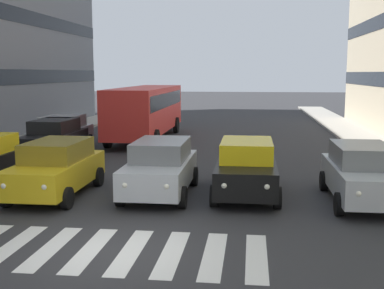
{
  "coord_description": "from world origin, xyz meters",
  "views": [
    {
      "loc": [
        -2.99,
        9.91,
        3.83
      ],
      "look_at": [
        -1.03,
        -6.18,
        1.45
      ],
      "focal_mm": 45.81,
      "sensor_mm": 36.0,
      "label": 1
    }
  ],
  "objects_px": {
    "car_0": "(363,173)",
    "bus_behind_traffic": "(146,107)",
    "car_1": "(246,167)",
    "car_row2_0": "(62,133)",
    "car_2": "(161,167)",
    "car_row2_1": "(54,138)",
    "car_3": "(56,168)"
  },
  "relations": [
    {
      "from": "car_0",
      "to": "bus_behind_traffic",
      "type": "xyz_separation_m",
      "value": [
        9.34,
        -13.1,
        0.97
      ]
    },
    {
      "from": "car_0",
      "to": "car_1",
      "type": "relative_size",
      "value": 1.0
    },
    {
      "from": "car_row2_0",
      "to": "bus_behind_traffic",
      "type": "xyz_separation_m",
      "value": [
        -3.27,
        -4.65,
        0.97
      ]
    },
    {
      "from": "car_1",
      "to": "car_2",
      "type": "bearing_deg",
      "value": 6.07
    },
    {
      "from": "car_0",
      "to": "car_1",
      "type": "xyz_separation_m",
      "value": [
        3.42,
        -0.49,
        0.0
      ]
    },
    {
      "from": "car_0",
      "to": "bus_behind_traffic",
      "type": "bearing_deg",
      "value": -54.51
    },
    {
      "from": "car_row2_0",
      "to": "car_row2_1",
      "type": "height_order",
      "value": "same"
    },
    {
      "from": "car_3",
      "to": "bus_behind_traffic",
      "type": "bearing_deg",
      "value": -90.0
    },
    {
      "from": "car_row2_0",
      "to": "car_1",
      "type": "bearing_deg",
      "value": 139.07
    },
    {
      "from": "car_2",
      "to": "car_row2_1",
      "type": "distance_m",
      "value": 8.81
    },
    {
      "from": "car_3",
      "to": "car_1",
      "type": "bearing_deg",
      "value": -172.69
    },
    {
      "from": "car_3",
      "to": "bus_behind_traffic",
      "type": "height_order",
      "value": "bus_behind_traffic"
    },
    {
      "from": "car_1",
      "to": "car_row2_0",
      "type": "relative_size",
      "value": 1.0
    },
    {
      "from": "car_row2_1",
      "to": "bus_behind_traffic",
      "type": "relative_size",
      "value": 0.42
    },
    {
      "from": "car_3",
      "to": "car_row2_1",
      "type": "xyz_separation_m",
      "value": [
        2.91,
        -6.79,
        0.0
      ]
    },
    {
      "from": "car_0",
      "to": "car_2",
      "type": "height_order",
      "value": "same"
    },
    {
      "from": "car_0",
      "to": "car_1",
      "type": "bearing_deg",
      "value": -8.06
    },
    {
      "from": "car_3",
      "to": "car_row2_1",
      "type": "distance_m",
      "value": 7.39
    },
    {
      "from": "car_3",
      "to": "bus_behind_traffic",
      "type": "xyz_separation_m",
      "value": [
        0.0,
        -13.38,
        0.97
      ]
    },
    {
      "from": "car_0",
      "to": "car_row2_0",
      "type": "relative_size",
      "value": 1.0
    },
    {
      "from": "car_0",
      "to": "car_3",
      "type": "distance_m",
      "value": 9.35
    },
    {
      "from": "car_0",
      "to": "car_3",
      "type": "bearing_deg",
      "value": 1.68
    },
    {
      "from": "car_2",
      "to": "car_3",
      "type": "xyz_separation_m",
      "value": [
        3.23,
        0.47,
        0.0
      ]
    },
    {
      "from": "car_2",
      "to": "car_row2_0",
      "type": "xyz_separation_m",
      "value": [
        6.51,
        -8.25,
        0.0
      ]
    },
    {
      "from": "car_0",
      "to": "car_3",
      "type": "relative_size",
      "value": 1.0
    },
    {
      "from": "car_row2_1",
      "to": "car_row2_0",
      "type": "bearing_deg",
      "value": -79.23
    },
    {
      "from": "car_row2_1",
      "to": "bus_behind_traffic",
      "type": "distance_m",
      "value": 7.26
    },
    {
      "from": "car_row2_0",
      "to": "bus_behind_traffic",
      "type": "relative_size",
      "value": 0.42
    },
    {
      "from": "car_2",
      "to": "car_row2_0",
      "type": "relative_size",
      "value": 1.0
    },
    {
      "from": "car_1",
      "to": "car_row2_0",
      "type": "height_order",
      "value": "same"
    },
    {
      "from": "car_1",
      "to": "bus_behind_traffic",
      "type": "distance_m",
      "value": 13.97
    },
    {
      "from": "car_3",
      "to": "car_row2_0",
      "type": "bearing_deg",
      "value": -69.44
    }
  ]
}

